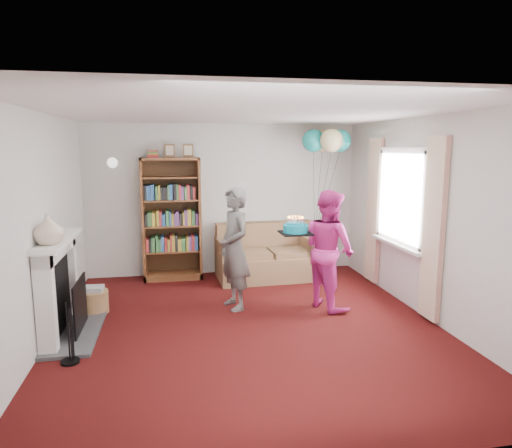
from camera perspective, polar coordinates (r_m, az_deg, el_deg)
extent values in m
plane|color=black|center=(5.57, -0.90, -12.76)|extent=(5.00, 5.00, 0.00)
cube|color=silver|center=(7.69, -4.07, 3.07)|extent=(4.50, 0.02, 2.50)
cube|color=silver|center=(5.34, -25.58, -0.72)|extent=(0.02, 5.00, 2.50)
cube|color=silver|center=(6.03, 20.76, 0.67)|extent=(0.02, 5.00, 2.50)
cube|color=white|center=(5.17, -0.97, 13.87)|extent=(4.50, 5.00, 0.01)
cube|color=#3F3F42|center=(5.80, -21.64, -12.34)|extent=(0.55, 1.40, 0.04)
cube|color=white|center=(5.16, -24.80, -9.27)|extent=(0.18, 0.14, 1.06)
cube|color=white|center=(6.18, -22.34, -6.05)|extent=(0.18, 0.14, 1.06)
cube|color=white|center=(5.55, -23.78, -2.86)|extent=(0.18, 1.24, 0.16)
cube|color=white|center=(5.52, -23.54, -1.85)|extent=(0.28, 1.35, 0.05)
cube|color=black|center=(5.68, -23.62, -8.00)|extent=(0.10, 0.80, 0.86)
cube|color=black|center=(5.68, -21.13, -9.44)|extent=(0.02, 0.70, 0.60)
cylinder|color=black|center=(4.96, -22.42, -12.44)|extent=(0.18, 0.18, 0.64)
cylinder|color=black|center=(6.48, -19.22, -8.85)|extent=(0.26, 0.26, 0.26)
cube|color=white|center=(6.46, 18.04, 8.73)|extent=(0.08, 1.30, 0.08)
cube|color=white|center=(6.59, 17.48, -2.19)|extent=(0.08, 1.30, 0.08)
cube|color=white|center=(6.51, 17.99, 3.22)|extent=(0.01, 1.15, 1.20)
cube|color=white|center=(6.58, 17.24, -2.46)|extent=(0.14, 1.32, 0.04)
cube|color=beige|center=(5.83, 21.32, -0.65)|extent=(0.07, 0.38, 2.20)
cube|color=beige|center=(7.25, 14.52, 1.60)|extent=(0.07, 0.38, 2.20)
cylinder|color=gold|center=(7.59, -17.44, 7.49)|extent=(0.04, 0.12, 0.04)
sphere|color=white|center=(7.50, -17.51, 7.32)|extent=(0.16, 0.16, 0.16)
cube|color=#472B14|center=(7.63, -10.49, 0.83)|extent=(0.93, 0.04, 1.96)
cube|color=brown|center=(7.45, -13.90, 0.50)|extent=(0.04, 0.42, 1.96)
cube|color=brown|center=(7.45, -7.07, 0.71)|extent=(0.04, 0.42, 1.96)
cube|color=brown|center=(7.35, -10.71, 8.01)|extent=(0.93, 0.42, 0.04)
cube|color=brown|center=(7.64, -10.27, -6.29)|extent=(0.93, 0.42, 0.10)
cube|color=brown|center=(7.54, -10.37, -3.26)|extent=(0.85, 0.38, 0.03)
cube|color=brown|center=(7.46, -10.46, -0.17)|extent=(0.85, 0.38, 0.02)
cube|color=brown|center=(7.40, -10.56, 2.97)|extent=(0.85, 0.38, 0.02)
cube|color=brown|center=(7.37, -10.64, 5.76)|extent=(0.85, 0.38, 0.02)
cube|color=maroon|center=(7.34, -12.77, 8.56)|extent=(0.16, 0.22, 0.12)
cube|color=brown|center=(7.40, -10.74, 9.02)|extent=(0.16, 0.02, 0.20)
cube|color=brown|center=(7.41, -8.48, 9.08)|extent=(0.16, 0.02, 0.20)
cube|color=olive|center=(7.50, 1.61, -5.29)|extent=(1.66, 0.88, 0.39)
cube|color=olive|center=(7.72, 1.12, -2.24)|extent=(1.66, 0.24, 0.68)
cube|color=olive|center=(7.34, -3.82, -4.07)|extent=(0.24, 0.83, 0.54)
cube|color=olive|center=(7.63, 6.84, -3.59)|extent=(0.24, 0.83, 0.54)
cube|color=olive|center=(7.30, -1.10, -3.88)|extent=(0.70, 0.58, 0.12)
cube|color=olive|center=(7.45, 4.54, -3.63)|extent=(0.70, 0.58, 0.12)
cylinder|color=#AA7F4F|center=(6.33, -19.70, -9.16)|extent=(0.39, 0.39, 0.29)
cube|color=beige|center=(6.28, -19.80, -7.64)|extent=(0.27, 0.21, 0.06)
imported|color=black|center=(5.99, -2.71, -3.07)|extent=(0.54, 0.67, 1.62)
imported|color=#CC2886|center=(6.11, 9.10, -3.12)|extent=(0.81, 0.92, 1.58)
cube|color=black|center=(5.89, 4.95, -1.14)|extent=(0.38, 0.38, 0.02)
cylinder|color=#0C7E95|center=(5.88, 4.96, -0.56)|extent=(0.32, 0.32, 0.10)
cylinder|color=#0C7E95|center=(5.87, 4.97, 0.01)|extent=(0.23, 0.23, 0.04)
cylinder|color=pink|center=(5.89, 5.87, 0.38)|extent=(0.01, 0.01, 0.09)
sphere|color=orange|center=(5.89, 5.88, 0.86)|extent=(0.02, 0.02, 0.02)
cylinder|color=pink|center=(5.93, 5.67, 0.44)|extent=(0.01, 0.01, 0.09)
sphere|color=orange|center=(5.92, 5.68, 0.92)|extent=(0.02, 0.02, 0.02)
cylinder|color=pink|center=(5.95, 5.34, 0.48)|extent=(0.01, 0.01, 0.09)
sphere|color=orange|center=(5.95, 5.34, 0.96)|extent=(0.02, 0.02, 0.02)
cylinder|color=pink|center=(5.96, 4.93, 0.50)|extent=(0.01, 0.01, 0.09)
sphere|color=orange|center=(5.95, 4.94, 0.97)|extent=(0.02, 0.02, 0.02)
cylinder|color=pink|center=(5.95, 4.54, 0.49)|extent=(0.01, 0.01, 0.09)
sphere|color=orange|center=(5.94, 4.54, 0.96)|extent=(0.02, 0.02, 0.02)
cylinder|color=pink|center=(5.92, 4.23, 0.45)|extent=(0.01, 0.01, 0.09)
sphere|color=orange|center=(5.92, 4.23, 0.93)|extent=(0.02, 0.02, 0.02)
cylinder|color=pink|center=(5.89, 4.06, 0.39)|extent=(0.01, 0.01, 0.09)
sphere|color=orange|center=(5.88, 4.06, 0.87)|extent=(0.02, 0.02, 0.02)
cylinder|color=pink|center=(5.84, 4.07, 0.32)|extent=(0.01, 0.01, 0.09)
sphere|color=orange|center=(5.84, 4.08, 0.81)|extent=(0.02, 0.02, 0.02)
cylinder|color=pink|center=(5.81, 4.26, 0.26)|extent=(0.01, 0.01, 0.09)
sphere|color=orange|center=(5.80, 4.27, 0.75)|extent=(0.02, 0.02, 0.02)
cylinder|color=pink|center=(5.78, 4.60, 0.22)|extent=(0.01, 0.01, 0.09)
sphere|color=orange|center=(5.77, 4.61, 0.71)|extent=(0.02, 0.02, 0.02)
cylinder|color=pink|center=(5.77, 5.02, 0.20)|extent=(0.01, 0.01, 0.09)
sphere|color=orange|center=(5.77, 5.03, 0.69)|extent=(0.02, 0.02, 0.02)
cylinder|color=pink|center=(5.78, 5.42, 0.21)|extent=(0.01, 0.01, 0.09)
sphere|color=orange|center=(5.78, 5.43, 0.70)|extent=(0.02, 0.02, 0.02)
cylinder|color=pink|center=(5.81, 5.74, 0.25)|extent=(0.01, 0.01, 0.09)
sphere|color=orange|center=(5.81, 5.75, 0.74)|extent=(0.02, 0.02, 0.02)
cylinder|color=pink|center=(5.85, 5.90, 0.31)|extent=(0.01, 0.01, 0.09)
sphere|color=orange|center=(5.84, 5.91, 0.80)|extent=(0.02, 0.02, 0.02)
sphere|color=#3F3F3F|center=(7.38, 7.35, -1.83)|extent=(0.02, 0.02, 0.02)
sphere|color=teal|center=(7.51, 10.44, 10.20)|extent=(0.36, 0.36, 0.36)
sphere|color=#CFC07E|center=(7.64, 8.28, 10.24)|extent=(0.36, 0.36, 0.36)
sphere|color=teal|center=(7.37, 7.19, 10.30)|extent=(0.36, 0.36, 0.36)
sphere|color=#CFC07E|center=(7.23, 9.42, 10.26)|extent=(0.36, 0.36, 0.36)
imported|color=beige|center=(5.16, -24.53, -0.60)|extent=(0.38, 0.38, 0.32)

